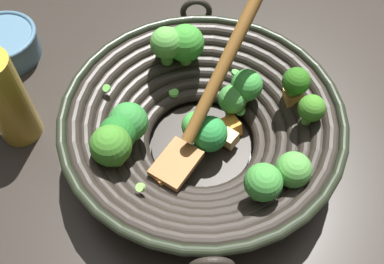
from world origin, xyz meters
The scene contains 4 objects.
ground_plane centered at (0.00, 0.00, 0.00)m, with size 4.00×4.00×0.00m, color #28231E.
wok centered at (0.00, 0.00, 0.06)m, with size 0.41×0.44×0.25m.
cooking_oil_bottle centered at (-0.28, 0.05, 0.09)m, with size 0.06×0.06×0.21m.
prep_bowl centered at (-0.33, 0.22, 0.03)m, with size 0.13×0.13×0.05m.
Camera 1 is at (-0.04, -0.35, 0.57)m, focal length 40.01 mm.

